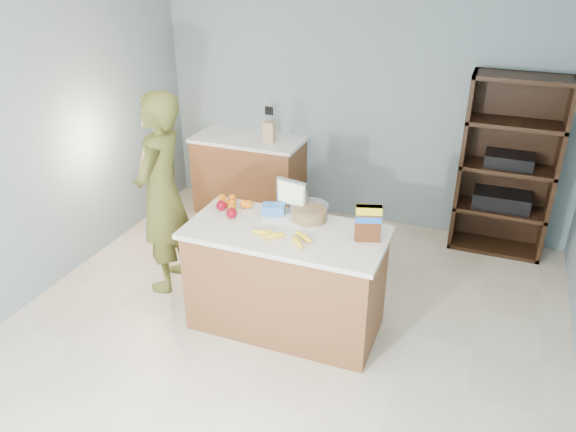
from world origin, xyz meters
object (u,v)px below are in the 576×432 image
(person, at_px, (162,194))
(cereal_box, at_px, (368,221))
(shelving_unit, at_px, (507,169))
(tv, at_px, (292,194))
(counter_peninsula, at_px, (286,283))

(person, height_order, cereal_box, person)
(shelving_unit, relative_size, tv, 6.38)
(counter_peninsula, distance_m, shelving_unit, 2.61)
(person, relative_size, cereal_box, 6.44)
(counter_peninsula, distance_m, person, 1.36)
(counter_peninsula, height_order, cereal_box, cereal_box)
(shelving_unit, bearing_deg, counter_peninsula, -127.11)
(shelving_unit, xyz_separation_m, person, (-2.80, -1.84, 0.05))
(shelving_unit, distance_m, tv, 2.38)
(counter_peninsula, distance_m, cereal_box, 0.90)
(person, bearing_deg, shelving_unit, 116.35)
(person, relative_size, tv, 6.46)
(shelving_unit, relative_size, person, 0.99)
(counter_peninsula, height_order, tv, tv)
(tv, xyz_separation_m, cereal_box, (0.69, -0.24, 0.01))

